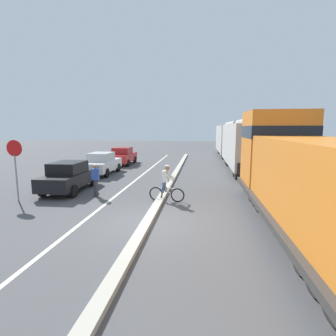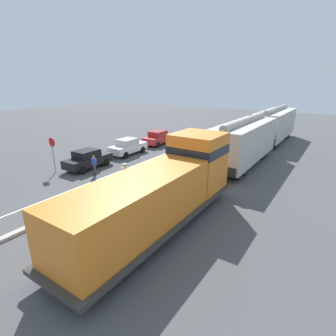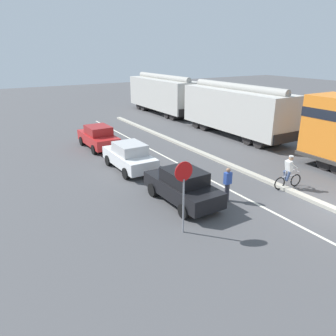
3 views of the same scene
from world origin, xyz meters
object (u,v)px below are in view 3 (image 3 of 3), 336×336
at_px(hopper_car_middle, 163,94).
at_px(cyclist, 289,173).
at_px(hopper_car_lead, 236,110).
at_px(stop_sign, 184,184).
at_px(pedestrian_by_cars, 227,184).
at_px(parked_car_black, 182,186).
at_px(parked_car_white, 129,156).
at_px(parked_car_red, 98,137).

relative_size(hopper_car_middle, cyclist, 6.18).
bearing_deg(hopper_car_middle, hopper_car_lead, -90.00).
distance_m(stop_sign, pedestrian_by_cars, 3.73).
distance_m(parked_car_black, parked_car_white, 5.29).
bearing_deg(cyclist, parked_car_red, 115.62).
xyz_separation_m(hopper_car_lead, stop_sign, (-12.04, -10.50, -0.05)).
xyz_separation_m(parked_car_red, cyclist, (5.71, -11.91, 0.00)).
relative_size(parked_car_white, parked_car_red, 1.00).
distance_m(hopper_car_middle, parked_car_black, 22.59).
xyz_separation_m(hopper_car_middle, parked_car_black, (-10.61, -19.90, -1.26)).
bearing_deg(cyclist, stop_sign, -173.15).
xyz_separation_m(parked_car_black, parked_car_red, (-0.21, 10.55, 0.00)).
bearing_deg(stop_sign, pedestrian_by_cars, 21.16).
height_order(parked_car_white, parked_car_red, same).
distance_m(hopper_car_lead, parked_car_white, 11.31).
height_order(cyclist, pedestrian_by_cars, cyclist).
relative_size(parked_car_black, parked_car_red, 1.00).
height_order(parked_car_black, parked_car_red, same).
relative_size(parked_car_black, stop_sign, 1.47).
distance_m(parked_car_red, pedestrian_by_cars, 11.65).
xyz_separation_m(hopper_car_middle, cyclist, (-5.10, -21.27, -1.26)).
distance_m(hopper_car_lead, pedestrian_by_cars, 12.77).
relative_size(stop_sign, pedestrian_by_cars, 1.78).
height_order(stop_sign, pedestrian_by_cars, stop_sign).
bearing_deg(hopper_car_lead, hopper_car_middle, 90.00).
relative_size(hopper_car_middle, parked_car_black, 2.50).
bearing_deg(parked_car_black, hopper_car_middle, 61.94).
bearing_deg(parked_car_red, parked_car_white, -90.08).
bearing_deg(cyclist, parked_car_black, 166.07).
bearing_deg(parked_car_black, hopper_car_lead, 38.04).
relative_size(hopper_car_middle, stop_sign, 3.68).
relative_size(parked_car_black, pedestrian_by_cars, 2.62).
xyz_separation_m(hopper_car_lead, cyclist, (-5.10, -9.67, -1.26)).
distance_m(parked_car_black, stop_sign, 2.89).
distance_m(cyclist, pedestrian_by_cars, 3.66).
distance_m(hopper_car_lead, hopper_car_middle, 11.60).
relative_size(cyclist, pedestrian_by_cars, 1.06).
bearing_deg(parked_car_black, pedestrian_by_cars, -26.26).
bearing_deg(parked_car_black, stop_sign, -123.07).
distance_m(cyclist, stop_sign, 7.09).
distance_m(parked_car_white, pedestrian_by_cars, 6.55).
distance_m(parked_car_black, cyclist, 5.67).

